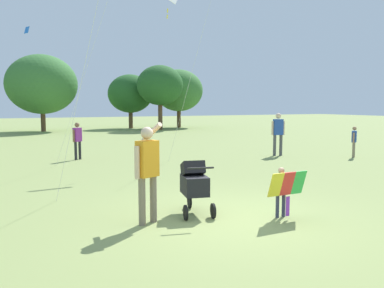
# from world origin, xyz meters

# --- Properties ---
(ground_plane) EXTENTS (120.00, 120.00, 0.00)m
(ground_plane) POSITION_xyz_m (0.00, 0.00, 0.00)
(ground_plane) COLOR #849351
(treeline_distant) EXTENTS (35.64, 7.64, 6.43)m
(treeline_distant) POSITION_xyz_m (-3.18, 26.91, 3.69)
(treeline_distant) COLOR brown
(treeline_distant) RESTS_ON ground
(child_with_butterfly_kite) EXTENTS (0.78, 0.33, 0.94)m
(child_with_butterfly_kite) POSITION_xyz_m (0.90, -0.38, 0.58)
(child_with_butterfly_kite) COLOR #33384C
(child_with_butterfly_kite) RESTS_ON ground
(person_adult_flyer) EXTENTS (0.56, 0.64, 1.78)m
(person_adult_flyer) POSITION_xyz_m (-1.46, 0.37, 1.03)
(person_adult_flyer) COLOR #7F705B
(person_adult_flyer) RESTS_ON ground
(stroller) EXTENTS (0.67, 1.12, 1.03)m
(stroller) POSITION_xyz_m (-0.43, 0.59, 0.61)
(stroller) COLOR black
(stroller) RESTS_ON ground
(person_red_shirt) EXTENTS (0.38, 0.33, 1.41)m
(person_red_shirt) POSITION_xyz_m (-1.15, 9.19, 0.83)
(person_red_shirt) COLOR #232328
(person_red_shirt) RESTS_ON ground
(person_sitting_far) EXTENTS (0.33, 0.29, 1.23)m
(person_sitting_far) POSITION_xyz_m (8.82, 5.08, 0.72)
(person_sitting_far) COLOR #7F705B
(person_sitting_far) RESTS_ON ground
(person_couple_left) EXTENTS (0.54, 0.33, 1.74)m
(person_couple_left) POSITION_xyz_m (6.44, 6.82, 1.03)
(person_couple_left) COLOR #4C4C51
(person_couple_left) RESTS_ON ground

